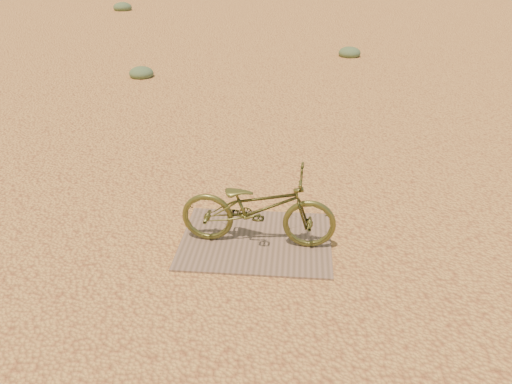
{
  "coord_description": "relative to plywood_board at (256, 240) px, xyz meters",
  "views": [
    {
      "loc": [
        -0.03,
        -4.64,
        2.81
      ],
      "look_at": [
        -0.42,
        -0.35,
        0.57
      ],
      "focal_mm": 35.0,
      "sensor_mm": 36.0,
      "label": 1
    }
  ],
  "objects": [
    {
      "name": "kale_b",
      "position": [
        1.61,
        8.84,
        -0.01
      ],
      "size": [
        0.56,
        0.56,
        0.31
      ],
      "primitive_type": "ellipsoid",
      "color": "#577550",
      "rests_on": "ground"
    },
    {
      "name": "ground",
      "position": [
        0.42,
        0.35,
        -0.01
      ],
      "size": [
        120.0,
        120.0,
        0.0
      ],
      "primitive_type": "plane",
      "color": "#E1AC56",
      "rests_on": "ground"
    },
    {
      "name": "plywood_board",
      "position": [
        0.0,
        0.0,
        0.0
      ],
      "size": [
        1.53,
        1.18,
        0.02
      ],
      "primitive_type": "cube",
      "color": "#7B6051",
      "rests_on": "ground"
    },
    {
      "name": "kale_c",
      "position": [
        -6.97,
        16.66,
        -0.01
      ],
      "size": [
        0.74,
        0.74,
        0.41
      ],
      "primitive_type": "ellipsoid",
      "color": "#577550",
      "rests_on": "ground"
    },
    {
      "name": "bicycle",
      "position": [
        0.02,
        -0.05,
        0.41
      ],
      "size": [
        1.56,
        0.59,
        0.81
      ],
      "primitive_type": "imported",
      "rotation": [
        0.0,
        0.0,
        1.53
      ],
      "color": "#4F5223",
      "rests_on": "plywood_board"
    },
    {
      "name": "kale_a",
      "position": [
        -3.1,
        6.34,
        -0.01
      ],
      "size": [
        0.53,
        0.53,
        0.29
      ],
      "primitive_type": "ellipsoid",
      "color": "#577550",
      "rests_on": "ground"
    }
  ]
}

